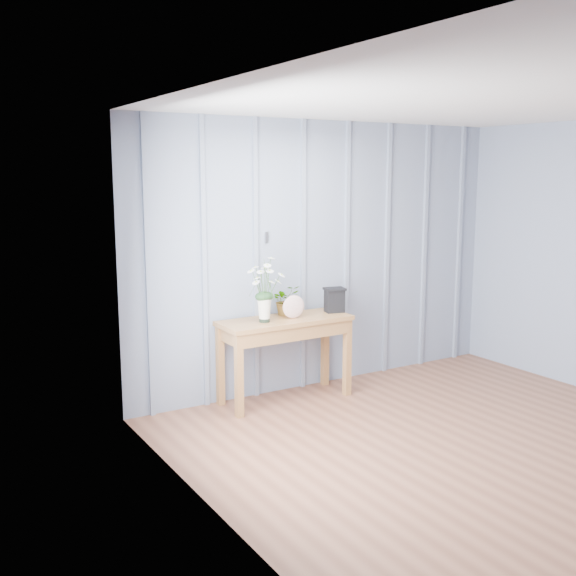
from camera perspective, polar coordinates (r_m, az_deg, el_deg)
ground at (r=5.09m, az=17.83°, el=-14.15°), size 4.50×4.50×0.00m
room_shell at (r=5.31m, az=11.42°, el=9.17°), size 4.00×4.50×2.50m
sideboard at (r=5.99m, az=-0.25°, el=-3.65°), size 1.20×0.45×0.75m
daisy_vase at (r=5.75m, az=-2.03°, el=0.64°), size 0.41×0.31×0.58m
spider_plant at (r=6.08m, az=-0.23°, el=-1.03°), size 0.25×0.22×0.27m
felt_disc_vessel at (r=5.94m, az=0.48°, el=-1.60°), size 0.21×0.09×0.21m
carved_box at (r=6.22m, az=3.96°, el=-0.99°), size 0.22×0.19×0.23m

